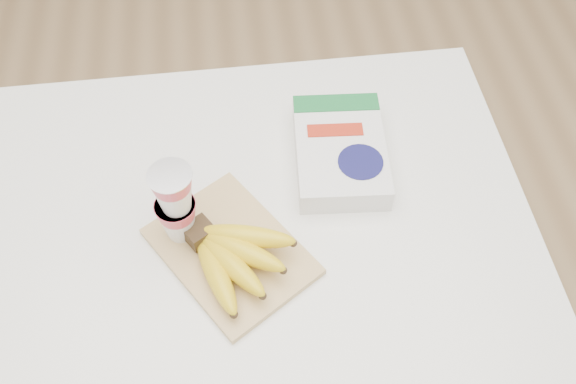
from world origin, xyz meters
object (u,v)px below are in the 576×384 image
object	(u,v)px
cutting_board	(231,251)
cereal_box	(340,151)
bananas	(232,255)
table	(227,323)
yogurt_stack	(175,203)

from	to	relation	value
cutting_board	cereal_box	world-z (taller)	cereal_box
bananas	cereal_box	xyz separation A→B (m)	(0.23, 0.21, -0.01)
table	yogurt_stack	xyz separation A→B (m)	(-0.05, -0.03, 0.56)
cutting_board	bananas	size ratio (longest dim) A/B	1.37
bananas	cutting_board	bearing A→B (deg)	94.51
table	cereal_box	size ratio (longest dim) A/B	4.55
cereal_box	bananas	bearing A→B (deg)	-132.24
cereal_box	table	bearing A→B (deg)	-152.92
cutting_board	yogurt_stack	size ratio (longest dim) A/B	1.62
bananas	yogurt_stack	world-z (taller)	yogurt_stack
bananas	cereal_box	bearing A→B (deg)	43.45
yogurt_stack	cutting_board	bearing A→B (deg)	-28.98
yogurt_stack	cereal_box	bearing A→B (deg)	24.19
cutting_board	cereal_box	size ratio (longest dim) A/B	1.05
bananas	yogurt_stack	bearing A→B (deg)	139.19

